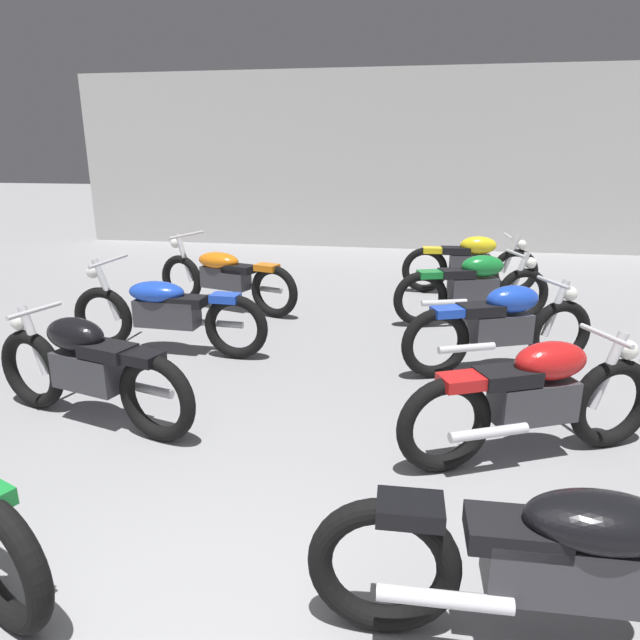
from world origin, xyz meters
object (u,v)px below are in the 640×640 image
Objects in this scene: motorcycle_left_row_3 at (225,276)px; motorcycle_right_row_1 at (535,397)px; motorcycle_right_row_0 at (572,562)px; motorcycle_right_row_2 at (501,326)px; motorcycle_left_row_1 at (88,368)px; motorcycle_left_row_2 at (166,311)px; motorcycle_right_row_3 at (474,287)px; motorcycle_right_row_4 at (471,263)px.

motorcycle_left_row_3 is 4.63m from motorcycle_right_row_1.
motorcycle_right_row_1 is at bearing -44.23° from motorcycle_left_row_3.
motorcycle_right_row_2 is (0.13, 3.23, 0.01)m from motorcycle_right_row_0.
motorcycle_left_row_2 reaches higher than motorcycle_left_row_1.
motorcycle_left_row_2 reaches higher than motorcycle_right_row_2.
motorcycle_right_row_3 is (-0.00, 4.78, 0.01)m from motorcycle_right_row_0.
motorcycle_left_row_1 is at bearing 153.19° from motorcycle_right_row_0.
motorcycle_right_row_3 is (3.22, 1.61, 0.01)m from motorcycle_left_row_2.
motorcycle_left_row_2 is 1.17× the size of motorcycle_right_row_2.
motorcycle_right_row_0 is at bearing -95.02° from motorcycle_right_row_1.
motorcycle_left_row_3 is 1.13× the size of motorcycle_right_row_2.
motorcycle_right_row_1 is 0.93× the size of motorcycle_right_row_4.
motorcycle_right_row_3 is at bearing 94.72° from motorcycle_right_row_2.
motorcycle_right_row_2 is 0.97× the size of motorcycle_right_row_3.
motorcycle_left_row_1 and motorcycle_right_row_2 have the same top height.
motorcycle_left_row_1 and motorcycle_right_row_3 have the same top height.
motorcycle_right_row_0 is (3.18, -4.85, 0.00)m from motorcycle_left_row_3.
motorcycle_left_row_1 is 0.98× the size of motorcycle_right_row_4.
motorcycle_right_row_4 is at bearing 43.72° from motorcycle_left_row_2.
motorcycle_right_row_0 is 6.33m from motorcycle_right_row_4.
motorcycle_right_row_4 is (0.08, 1.55, 0.00)m from motorcycle_right_row_3.
motorcycle_left_row_1 is at bearing -86.67° from motorcycle_left_row_2.
motorcycle_left_row_2 is at bearing -91.65° from motorcycle_left_row_3.
motorcycle_right_row_0 reaches higher than motorcycle_right_row_4.
motorcycle_left_row_2 reaches higher than motorcycle_right_row_1.
motorcycle_left_row_1 is 0.92× the size of motorcycle_left_row_3.
motorcycle_left_row_3 is (-0.04, 3.27, -0.01)m from motorcycle_left_row_1.
motorcycle_right_row_2 is (3.26, 1.65, 0.00)m from motorcycle_left_row_1.
motorcycle_right_row_4 is at bearing 90.86° from motorcycle_right_row_2.
motorcycle_left_row_3 is 3.18m from motorcycle_right_row_3.
motorcycle_right_row_3 is (3.13, 3.20, 0.00)m from motorcycle_left_row_1.
motorcycle_right_row_0 is 1.10× the size of motorcycle_right_row_4.
motorcycle_right_row_4 is at bearing 55.88° from motorcycle_left_row_1.
motorcycle_left_row_1 is at bearing -124.12° from motorcycle_right_row_4.
motorcycle_left_row_2 is 1.10× the size of motorcycle_right_row_4.
motorcycle_right_row_0 is at bearing -44.46° from motorcycle_left_row_2.
motorcycle_right_row_4 is at bearing 86.99° from motorcycle_right_row_3.
motorcycle_left_row_3 reaches higher than motorcycle_right_row_3.
motorcycle_right_row_3 is 1.55m from motorcycle_right_row_4.
motorcycle_left_row_2 is 3.71m from motorcycle_right_row_1.
motorcycle_right_row_4 is at bearing 24.36° from motorcycle_left_row_3.
motorcycle_right_row_2 is at bearing 90.60° from motorcycle_right_row_1.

